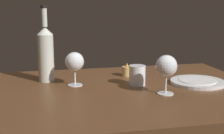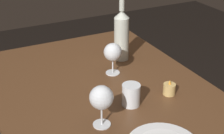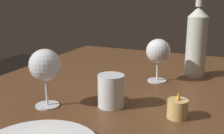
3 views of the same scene
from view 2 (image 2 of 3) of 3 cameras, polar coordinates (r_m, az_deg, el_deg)
The scene contains 6 objects.
dining_table at distance 1.49m, azimuth -0.79°, elevation -7.47°, with size 1.30×0.90×0.74m.
wine_glass_left at distance 1.55m, azimuth 0.12°, elevation 2.40°, with size 0.08×0.08×0.15m.
wine_glass_right at distance 1.19m, azimuth -1.79°, elevation -5.26°, with size 0.09×0.09×0.16m.
wine_bottle at distance 1.69m, azimuth 1.60°, elevation 5.56°, with size 0.07×0.07×0.35m.
water_tumbler at distance 1.35m, azimuth 3.21°, elevation -4.85°, with size 0.07×0.07×0.09m.
votive_candle at distance 1.44m, azimuth 9.57°, elevation -3.71°, with size 0.05×0.05×0.07m.
Camera 2 is at (1.10, -0.53, 1.49)m, focal length 54.52 mm.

